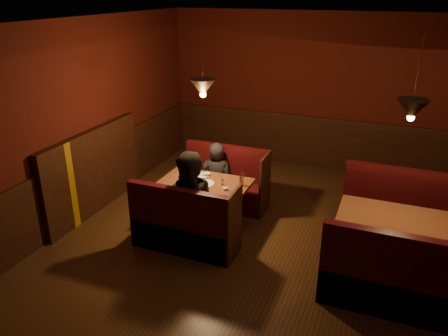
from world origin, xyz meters
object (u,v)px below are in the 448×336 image
at_px(second_bench_near, 388,283).
at_px(second_bench_far, 394,218).
at_px(main_bench_far, 225,186).
at_px(second_table, 391,231).
at_px(diner_a, 216,164).
at_px(main_table, 206,192).
at_px(main_bench_near, 184,230).
at_px(diner_b, 193,189).

bearing_deg(second_bench_near, second_bench_far, 90.00).
height_order(main_bench_far, second_bench_far, second_bench_far).
xyz_separation_m(second_table, diner_a, (-2.64, 0.79, 0.17)).
xyz_separation_m(main_table, second_bench_far, (2.57, 0.60, -0.20)).
height_order(main_bench_far, second_bench_near, second_bench_near).
bearing_deg(main_bench_far, main_bench_near, -90.00).
height_order(second_table, diner_b, diner_b).
xyz_separation_m(main_bench_near, diner_a, (-0.11, 1.35, 0.41)).
xyz_separation_m(main_table, diner_b, (0.09, -0.59, 0.32)).
bearing_deg(diner_b, second_table, -9.47).
bearing_deg(main_bench_far, second_bench_near, -33.15).
distance_m(main_table, second_bench_near, 2.75).
bearing_deg(second_bench_near, main_table, 159.82).
distance_m(main_bench_far, second_table, 2.69).
bearing_deg(diner_a, second_table, 152.02).
height_order(main_table, diner_b, diner_b).
bearing_deg(second_bench_far, second_bench_near, -90.00).
relative_size(main_table, main_bench_near, 0.91).
height_order(main_table, diner_a, diner_a).
bearing_deg(diner_a, diner_b, 87.38).
bearing_deg(diner_b, second_bench_far, 6.46).
bearing_deg(second_bench_far, main_bench_far, 177.09).
bearing_deg(diner_a, second_bench_far, 168.27).
bearing_deg(main_bench_near, diner_b, 62.53).
xyz_separation_m(main_table, main_bench_near, (0.01, -0.73, -0.22)).
bearing_deg(main_table, main_bench_far, 88.83).
xyz_separation_m(main_bench_far, main_bench_near, (0.00, -1.45, 0.00)).
xyz_separation_m(second_bench_far, second_bench_near, (0.00, -1.54, 0.00)).
bearing_deg(second_bench_far, diner_a, 179.47).
distance_m(main_bench_far, diner_a, 0.43).
bearing_deg(main_table, diner_a, 98.51).
bearing_deg(main_bench_near, main_bench_far, 90.00).
bearing_deg(second_bench_near, diner_b, 171.76).
distance_m(main_table, second_table, 2.55).
distance_m(diner_a, diner_b, 1.23).
bearing_deg(main_table, diner_b, -81.34).
relative_size(main_bench_far, diner_a, 0.99).
distance_m(second_table, second_bench_far, 0.80).
distance_m(main_bench_far, diner_b, 1.42).
distance_m(second_bench_near, diner_a, 3.12).
bearing_deg(main_bench_near, second_bench_near, -4.84).
bearing_deg(diner_b, second_bench_near, -27.21).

